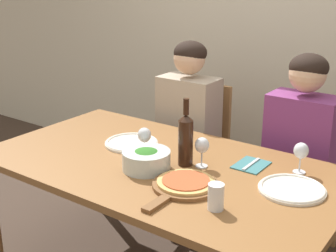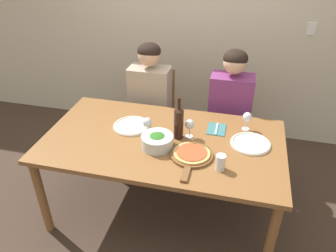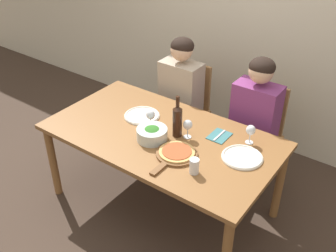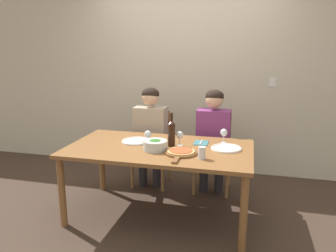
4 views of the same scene
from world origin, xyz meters
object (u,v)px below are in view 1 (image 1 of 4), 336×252
object	(u,v)px
dinner_plate_left	(132,143)
person_woman	(187,116)
chair_left	(196,146)
wine_bottle	(186,139)
broccoli_bowl	(146,160)
water_tumbler	(216,197)
wine_glass_centre	(202,147)
dinner_plate_right	(292,189)
fork_on_napkin	(251,165)
wine_glass_left	(144,136)
wine_glass_right	(301,152)
chair_right	(303,173)
person_man	(300,140)
pizza_on_board	(185,184)

from	to	relation	value
dinner_plate_left	person_woman	bearing A→B (deg)	92.45
chair_left	wine_bottle	distance (m)	0.94
broccoli_bowl	water_tumbler	size ratio (longest dim) A/B	2.12
wine_bottle	wine_glass_centre	xyz separation A→B (m)	(0.08, 0.02, -0.03)
dinner_plate_left	wine_glass_centre	size ratio (longest dim) A/B	1.93
chair_left	dinner_plate_right	size ratio (longest dim) A/B	3.11
chair_left	dinner_plate_left	distance (m)	0.74
person_woman	fork_on_napkin	size ratio (longest dim) A/B	6.75
person_woman	wine_glass_left	world-z (taller)	person_woman
wine_bottle	wine_glass_left	distance (m)	0.24
wine_glass_centre	fork_on_napkin	bearing A→B (deg)	38.92
chair_left	water_tumbler	world-z (taller)	chair_left
person_woman	water_tumbler	size ratio (longest dim) A/B	11.05
person_woman	water_tumbler	world-z (taller)	person_woman
dinner_plate_right	broccoli_bowl	bearing A→B (deg)	-164.11
dinner_plate_left	dinner_plate_right	size ratio (longest dim) A/B	1.00
wine_bottle	dinner_plate_left	xyz separation A→B (m)	(-0.39, 0.06, -0.13)
wine_glass_right	chair_right	bearing A→B (deg)	106.12
person_woman	wine_bottle	xyz separation A→B (m)	(0.42, -0.65, 0.13)
wine_glass_left	wine_glass_centre	world-z (taller)	same
chair_left	person_man	world-z (taller)	person_man
person_man	broccoli_bowl	bearing A→B (deg)	-119.95
pizza_on_board	wine_glass_right	bearing A→B (deg)	51.79
wine_bottle	wine_glass_centre	distance (m)	0.09
chair_left	dinner_plate_right	bearing A→B (deg)	-37.26
person_man	dinner_plate_left	distance (m)	0.94
dinner_plate_left	water_tumbler	xyz separation A→B (m)	(0.74, -0.36, 0.05)
person_man	wine_bottle	xyz separation A→B (m)	(-0.34, -0.65, 0.13)
dinner_plate_right	pizza_on_board	xyz separation A→B (m)	(-0.40, -0.25, 0.01)
wine_bottle	dinner_plate_left	size ratio (longest dim) A/B	1.15
dinner_plate_left	person_man	bearing A→B (deg)	38.86
broccoli_bowl	fork_on_napkin	bearing A→B (deg)	40.29
chair_right	wine_glass_centre	xyz separation A→B (m)	(-0.26, -0.73, 0.34)
chair_right	dinner_plate_right	distance (m)	0.79
dinner_plate_left	wine_glass_left	world-z (taller)	wine_glass_left
person_man	wine_bottle	distance (m)	0.74
wine_bottle	pizza_on_board	size ratio (longest dim) A/B	0.77
wine_glass_left	wine_bottle	bearing A→B (deg)	6.23
person_woman	broccoli_bowl	size ratio (longest dim) A/B	5.22
water_tumbler	dinner_plate_left	bearing A→B (deg)	154.21
wine_glass_left	fork_on_napkin	distance (m)	0.55
wine_glass_right	broccoli_bowl	bearing A→B (deg)	-147.67
chair_right	person_man	world-z (taller)	person_man
broccoli_bowl	water_tumbler	bearing A→B (deg)	-17.31
water_tumbler	wine_glass_right	bearing A→B (deg)	74.90
chair_left	broccoli_bowl	world-z (taller)	chair_left
broccoli_bowl	dinner_plate_left	distance (m)	0.35
chair_right	pizza_on_board	distance (m)	1.02
wine_glass_centre	water_tumbler	size ratio (longest dim) A/B	1.37
chair_left	wine_bottle	bearing A→B (deg)	-61.09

